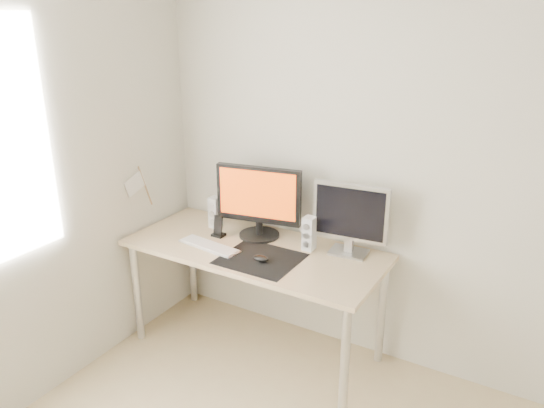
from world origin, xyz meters
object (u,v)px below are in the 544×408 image
at_px(desk, 255,259).
at_px(speaker_right, 309,233).
at_px(speaker_left, 215,212).
at_px(main_monitor, 259,199).
at_px(mouse, 261,258).
at_px(second_monitor, 350,216).
at_px(keyboard, 209,246).
at_px(phone_dock, 218,230).

relative_size(desk, speaker_right, 7.62).
bearing_deg(speaker_left, main_monitor, 1.36).
xyz_separation_m(mouse, second_monitor, (0.40, 0.36, 0.22)).
bearing_deg(desk, mouse, -47.55).
relative_size(desk, main_monitor, 2.91).
height_order(mouse, speaker_left, speaker_left).
bearing_deg(keyboard, desk, 28.32).
height_order(desk, keyboard, keyboard).
xyz_separation_m(desk, main_monitor, (-0.07, 0.16, 0.33)).
distance_m(main_monitor, phone_dock, 0.34).
distance_m(desk, speaker_left, 0.46).
relative_size(main_monitor, speaker_left, 2.62).
distance_m(main_monitor, speaker_left, 0.37).
bearing_deg(phone_dock, second_monitor, 12.56).
bearing_deg(speaker_left, phone_dock, -47.78).
height_order(second_monitor, speaker_left, second_monitor).
distance_m(desk, keyboard, 0.29).
relative_size(speaker_right, keyboard, 0.49).
xyz_separation_m(second_monitor, keyboard, (-0.77, -0.35, -0.23)).
bearing_deg(phone_dock, desk, -6.42).
height_order(main_monitor, speaker_left, main_monitor).
bearing_deg(phone_dock, main_monitor, 28.40).
xyz_separation_m(mouse, main_monitor, (-0.20, 0.30, 0.23)).
bearing_deg(keyboard, speaker_left, 118.76).
bearing_deg(second_monitor, speaker_left, -175.86).
xyz_separation_m(second_monitor, speaker_right, (-0.23, -0.07, -0.14)).
bearing_deg(second_monitor, keyboard, -155.74).
height_order(mouse, keyboard, mouse).
xyz_separation_m(main_monitor, speaker_right, (0.36, -0.01, -0.15)).
height_order(desk, second_monitor, second_monitor).
distance_m(mouse, desk, 0.22).
relative_size(main_monitor, phone_dock, 3.97).
height_order(desk, speaker_left, speaker_left).
height_order(speaker_left, keyboard, speaker_left).
bearing_deg(mouse, keyboard, 177.96).
bearing_deg(mouse, speaker_right, 60.64).
distance_m(desk, phone_dock, 0.32).
bearing_deg(second_monitor, speaker_right, -163.19).
distance_m(second_monitor, phone_dock, 0.87).
bearing_deg(desk, speaker_right, 26.23).
bearing_deg(keyboard, mouse, -2.04).
bearing_deg(phone_dock, speaker_right, 10.86).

